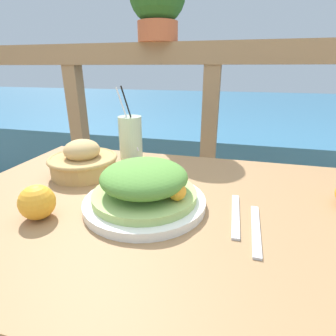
% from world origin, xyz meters
% --- Properties ---
extents(patio_table, '(1.14, 0.73, 0.71)m').
position_xyz_m(patio_table, '(0.00, 0.00, 0.61)').
color(patio_table, '#997047').
rests_on(patio_table, ground_plane).
extents(railing_fence, '(2.80, 0.08, 1.11)m').
position_xyz_m(railing_fence, '(-0.00, 0.68, 0.76)').
color(railing_fence, '#937551').
rests_on(railing_fence, ground_plane).
extents(sea_backdrop, '(12.00, 4.00, 0.54)m').
position_xyz_m(sea_backdrop, '(0.00, 3.18, 0.27)').
color(sea_backdrop, teal).
rests_on(sea_backdrop, ground_plane).
extents(salad_plate, '(0.28, 0.28, 0.11)m').
position_xyz_m(salad_plate, '(-0.07, -0.02, 0.75)').
color(salad_plate, white).
rests_on(salad_plate, patio_table).
extents(drink_glass, '(0.09, 0.08, 0.25)m').
position_xyz_m(drink_glass, '(-0.23, 0.29, 0.78)').
color(drink_glass, beige).
rests_on(drink_glass, patio_table).
extents(bread_basket, '(0.20, 0.20, 0.11)m').
position_xyz_m(bread_basket, '(-0.32, 0.12, 0.75)').
color(bread_basket, tan).
rests_on(bread_basket, patio_table).
extents(potted_plant, '(0.23, 0.23, 0.30)m').
position_xyz_m(potted_plant, '(-0.24, 0.68, 1.27)').
color(potted_plant, '#B75B38').
rests_on(potted_plant, railing_fence).
extents(fork, '(0.02, 0.18, 0.00)m').
position_xyz_m(fork, '(0.13, -0.01, 0.71)').
color(fork, silver).
rests_on(fork, patio_table).
extents(knife, '(0.02, 0.18, 0.00)m').
position_xyz_m(knife, '(0.17, -0.06, 0.71)').
color(knife, silver).
rests_on(knife, patio_table).
extents(orange_near_glass, '(0.07, 0.07, 0.07)m').
position_xyz_m(orange_near_glass, '(-0.28, -0.13, 0.74)').
color(orange_near_glass, '#F9A328').
rests_on(orange_near_glass, patio_table).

